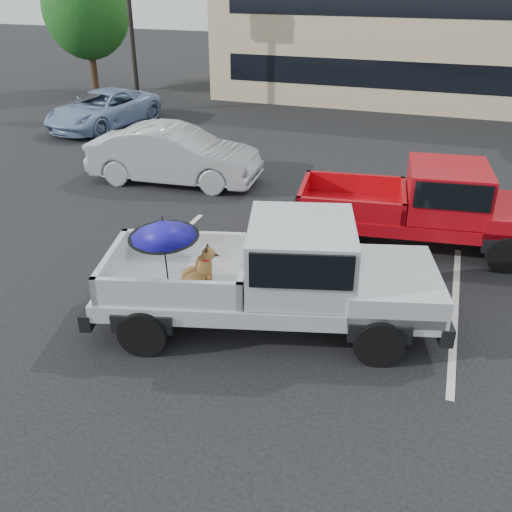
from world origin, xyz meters
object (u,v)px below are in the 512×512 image
at_px(tree_left, 86,8).
at_px(blue_suv, 103,109).
at_px(red_pickup, 437,203).
at_px(silver_sedan, 174,155).
at_px(silver_pickup, 285,271).

xyz_separation_m(tree_left, blue_suv, (4.12, -5.80, -3.07)).
xyz_separation_m(red_pickup, blue_suv, (-12.30, 6.65, -0.32)).
bearing_deg(silver_sedan, blue_suv, 44.07).
height_order(tree_left, red_pickup, tree_left).
xyz_separation_m(silver_pickup, blue_suv, (-10.14, 10.64, -0.39)).
bearing_deg(blue_suv, red_pickup, -19.70).
bearing_deg(silver_pickup, silver_sedan, 114.88).
distance_m(tree_left, silver_pickup, 21.93).
height_order(silver_pickup, silver_sedan, silver_pickup).
height_order(tree_left, blue_suv, tree_left).
distance_m(silver_pickup, blue_suv, 14.70).
bearing_deg(blue_suv, tree_left, 134.11).
bearing_deg(blue_suv, silver_sedan, -33.19).
relative_size(silver_sedan, blue_suv, 0.99).
relative_size(tree_left, silver_pickup, 1.00).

